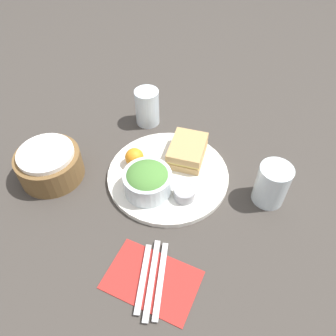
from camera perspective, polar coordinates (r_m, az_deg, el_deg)
name	(u,v)px	position (r m, az deg, el deg)	size (l,w,h in m)	color
ground_plane	(168,177)	(0.86, 0.00, -1.53)	(4.00, 4.00, 0.00)	#3D3833
plate	(168,175)	(0.85, 0.00, -1.22)	(0.31, 0.31, 0.01)	white
sandwich	(187,151)	(0.87, 3.39, 3.03)	(0.13, 0.10, 0.05)	tan
salad_bowl	(148,180)	(0.79, -3.59, -2.11)	(0.12, 0.12, 0.07)	silver
dressing_cup	(184,193)	(0.79, 2.89, -4.46)	(0.05, 0.05, 0.03)	#99999E
orange_wedge	(134,157)	(0.86, -5.87, 1.87)	(0.05, 0.05, 0.05)	orange
drink_glass	(147,107)	(0.99, -3.64, 10.54)	(0.07, 0.07, 0.11)	silver
bread_basket	(50,164)	(0.89, -19.93, 0.63)	(0.16, 0.16, 0.09)	brown
napkin	(152,280)	(0.71, -2.81, -18.84)	(0.12, 0.19, 0.00)	#B22823
fork	(161,280)	(0.70, -1.29, -18.87)	(0.16, 0.01, 0.01)	silver
knife	(152,279)	(0.70, -2.82, -18.70)	(0.17, 0.01, 0.01)	silver
spoon	(143,278)	(0.71, -4.35, -18.51)	(0.15, 0.01, 0.01)	silver
water_glass	(272,184)	(0.81, 17.63, -2.73)	(0.08, 0.08, 0.11)	silver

